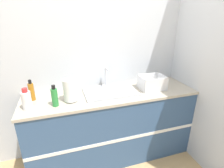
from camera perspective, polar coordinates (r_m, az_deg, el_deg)
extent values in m
cube|color=silver|center=(2.18, -2.53, 10.12)|extent=(4.36, 0.06, 2.60)
cube|color=silver|center=(2.39, 24.07, 9.32)|extent=(0.06, 2.55, 2.60)
cube|color=#33517A|center=(2.26, -0.07, -13.60)|extent=(1.96, 0.55, 0.87)
cube|color=white|center=(2.05, 2.33, -17.80)|extent=(1.96, 0.01, 0.04)
cube|color=#B2A893|center=(2.03, -0.07, -3.24)|extent=(1.99, 0.58, 0.03)
cube|color=silver|center=(2.04, -0.70, -2.37)|extent=(0.60, 0.40, 0.02)
cylinder|color=silver|center=(2.15, -2.09, 2.50)|extent=(0.02, 0.02, 0.23)
cylinder|color=silver|center=(2.05, -1.58, 4.87)|extent=(0.02, 0.15, 0.02)
cylinder|color=#4C4C51|center=(1.89, -13.18, -5.23)|extent=(0.10, 0.10, 0.01)
cylinder|color=white|center=(1.84, -13.49, -1.91)|extent=(0.14, 0.14, 0.23)
cube|color=white|center=(2.19, 12.75, -1.30)|extent=(0.30, 0.23, 0.01)
cube|color=white|center=(2.08, 14.38, -0.33)|extent=(0.30, 0.01, 0.15)
cube|color=white|center=(2.25, 11.58, 1.63)|extent=(0.30, 0.01, 0.15)
cube|color=white|center=(2.09, 9.50, 0.27)|extent=(0.01, 0.23, 0.15)
cube|color=white|center=(2.23, 16.14, 1.08)|extent=(0.01, 0.23, 0.15)
cylinder|color=#2D8C3D|center=(1.80, -18.21, -4.21)|extent=(0.06, 0.06, 0.18)
cylinder|color=black|center=(1.75, -18.62, -0.99)|extent=(0.03, 0.03, 0.04)
cylinder|color=#B26B19|center=(2.01, -24.75, -2.35)|extent=(0.06, 0.06, 0.19)
cylinder|color=black|center=(1.97, -25.26, 0.65)|extent=(0.03, 0.03, 0.04)
cylinder|color=white|center=(1.84, -26.08, -4.90)|extent=(0.09, 0.09, 0.18)
cylinder|color=red|center=(1.80, -26.64, -1.83)|extent=(0.05, 0.05, 0.04)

